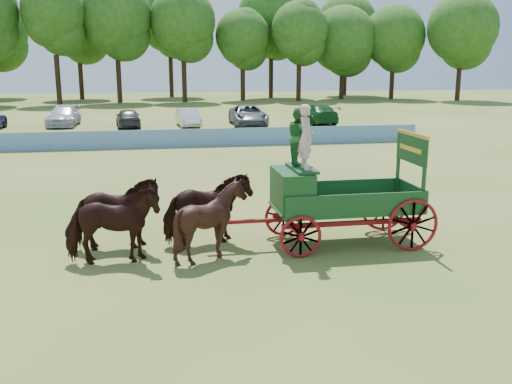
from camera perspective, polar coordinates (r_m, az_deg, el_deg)
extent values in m
plane|color=olive|center=(16.42, 4.83, -4.29)|extent=(160.00, 160.00, 0.00)
imported|color=black|center=(14.22, -14.17, -3.28)|extent=(2.31, 1.07, 1.94)
imported|color=black|center=(15.28, -13.92, -2.15)|extent=(2.33, 1.10, 1.94)
imported|color=black|center=(14.24, -4.49, -2.87)|extent=(2.04, 1.88, 1.95)
imported|color=black|center=(15.30, -4.92, -1.78)|extent=(2.47, 1.51, 1.94)
cube|color=maroon|center=(15.23, 3.58, -3.27)|extent=(0.12, 2.00, 0.12)
cube|color=maroon|center=(16.20, 13.95, -2.65)|extent=(0.12, 2.00, 0.12)
cube|color=maroon|center=(15.12, 9.63, -3.08)|extent=(3.80, 0.10, 0.12)
cube|color=maroon|center=(16.12, 8.30, -2.03)|extent=(3.80, 0.10, 0.12)
cube|color=maroon|center=(15.01, 0.25, -2.90)|extent=(2.80, 0.09, 0.09)
cube|color=#174521|center=(15.55, 8.98, -1.55)|extent=(3.80, 1.80, 0.10)
cube|color=#174521|center=(14.68, 10.15, -1.25)|extent=(3.80, 0.06, 0.55)
cube|color=#174521|center=(16.29, 8.00, 0.23)|extent=(3.80, 0.06, 0.55)
cube|color=#174521|center=(16.19, 15.31, -0.18)|extent=(0.06, 1.80, 0.55)
cube|color=#174521|center=(15.00, 3.63, 0.22)|extent=(0.85, 1.70, 1.05)
cube|color=#174521|center=(14.95, 4.60, 2.39)|extent=(0.55, 1.50, 0.08)
cube|color=#174521|center=(14.96, 2.21, -0.59)|extent=(0.10, 1.60, 0.65)
cube|color=#174521|center=(15.07, 2.87, -1.67)|extent=(0.55, 1.60, 0.06)
cube|color=#174521|center=(15.33, 16.46, 1.51)|extent=(0.08, 0.08, 1.80)
cube|color=#174521|center=(16.74, 14.02, 2.58)|extent=(0.08, 0.08, 1.80)
cube|color=#174521|center=(15.93, 15.31, 4.19)|extent=(0.07, 1.75, 0.75)
cube|color=gold|center=(15.88, 15.40, 5.61)|extent=(0.08, 1.80, 0.09)
cube|color=gold|center=(15.92, 15.18, 4.19)|extent=(0.02, 1.30, 0.12)
torus|color=maroon|center=(14.37, 4.49, -4.50)|extent=(1.09, 0.09, 1.09)
torus|color=maroon|center=(16.14, 2.77, -2.52)|extent=(1.09, 0.09, 1.09)
torus|color=maroon|center=(15.35, 15.41, -3.21)|extent=(1.39, 0.09, 1.39)
torus|color=maroon|center=(17.02, 12.67, -1.50)|extent=(1.39, 0.09, 1.39)
imported|color=#D9A6B9|center=(14.48, 5.01, 5.49)|extent=(0.39, 0.60, 1.64)
imported|color=#25632A|center=(15.16, 4.31, 5.58)|extent=(0.57, 0.73, 1.51)
cube|color=#2067B2|center=(33.55, -4.90, 5.44)|extent=(26.00, 0.08, 1.05)
imported|color=silver|center=(46.82, -18.69, 7.20)|extent=(2.26, 5.27, 1.51)
imported|color=#333338|center=(44.37, -12.66, 7.24)|extent=(2.08, 4.39, 1.45)
imported|color=silver|center=(44.36, -6.80, 7.41)|extent=(1.82, 4.28, 1.37)
imported|color=slate|center=(45.01, -0.79, 7.71)|extent=(2.81, 5.78, 1.58)
imported|color=#144C1E|center=(46.18, 6.12, 7.74)|extent=(2.50, 5.44, 1.54)
cylinder|color=#382314|center=(71.09, -19.18, 10.54)|extent=(0.60, 0.60, 5.65)
sphere|color=#204B14|center=(71.28, -19.65, 16.62)|extent=(7.10, 7.10, 7.10)
cylinder|color=#382314|center=(72.46, -13.54, 10.88)|extent=(0.60, 0.60, 5.54)
sphere|color=#204B14|center=(72.63, -13.86, 16.74)|extent=(8.42, 8.42, 8.42)
cylinder|color=#382314|center=(72.57, -7.18, 11.04)|extent=(0.60, 0.60, 5.31)
sphere|color=#204B14|center=(72.71, -7.35, 16.65)|extent=(7.99, 7.99, 7.99)
cylinder|color=#382314|center=(74.36, -1.33, 10.81)|extent=(0.60, 0.60, 4.36)
sphere|color=#204B14|center=(74.39, -1.36, 15.32)|extent=(6.88, 6.88, 6.88)
cylinder|color=#382314|center=(73.84, 4.29, 10.93)|extent=(0.60, 0.60, 4.80)
sphere|color=#204B14|center=(73.91, 4.37, 15.93)|extent=(7.06, 7.06, 7.06)
cylinder|color=#382314|center=(78.27, 8.56, 10.72)|extent=(0.60, 0.60, 4.22)
sphere|color=#204B14|center=(78.28, 8.70, 14.87)|extent=(8.73, 8.73, 8.73)
cylinder|color=#382314|center=(79.66, 13.43, 10.63)|extent=(0.60, 0.60, 4.43)
sphere|color=#204B14|center=(79.69, 13.66, 14.91)|extent=(8.11, 8.11, 8.11)
cylinder|color=#382314|center=(78.76, 19.58, 10.40)|extent=(0.60, 0.60, 4.91)
sphere|color=#204B14|center=(78.84, 19.95, 15.18)|extent=(8.74, 8.74, 8.74)
cylinder|color=#382314|center=(80.44, -17.10, 10.73)|extent=(0.60, 0.60, 5.26)
sphere|color=#204B14|center=(80.55, -17.44, 15.75)|extent=(8.37, 8.37, 8.37)
cylinder|color=#382314|center=(83.17, -8.48, 11.41)|extent=(0.60, 0.60, 5.87)
sphere|color=#204B14|center=(83.37, -8.67, 16.83)|extent=(8.66, 8.66, 8.66)
cylinder|color=#382314|center=(80.35, 1.51, 11.49)|extent=(0.60, 0.60, 5.86)
sphere|color=#204B14|center=(80.55, 1.54, 17.09)|extent=(9.23, 9.23, 9.23)
cylinder|color=#382314|center=(87.19, 8.87, 11.35)|extent=(0.60, 0.60, 5.55)
sphere|color=#204B14|center=(87.33, 9.05, 16.24)|extent=(8.76, 8.76, 8.76)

